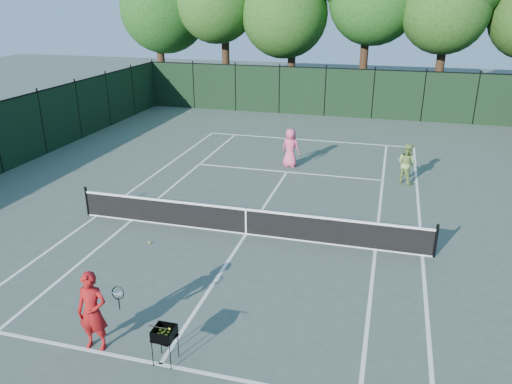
% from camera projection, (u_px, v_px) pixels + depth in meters
% --- Properties ---
extents(ground, '(90.00, 90.00, 0.00)m').
position_uv_depth(ground, '(246.00, 234.00, 16.21)').
color(ground, '#435247').
rests_on(ground, ground).
extents(sideline_doubles_left, '(0.10, 23.77, 0.01)m').
position_uv_depth(sideline_doubles_left, '(97.00, 216.00, 17.56)').
color(sideline_doubles_left, white).
rests_on(sideline_doubles_left, ground).
extents(sideline_doubles_right, '(0.10, 23.77, 0.01)m').
position_uv_depth(sideline_doubles_right, '(422.00, 255.00, 14.86)').
color(sideline_doubles_right, white).
rests_on(sideline_doubles_right, ground).
extents(sideline_singles_left, '(0.10, 23.77, 0.01)m').
position_uv_depth(sideline_singles_left, '(132.00, 220.00, 17.22)').
color(sideline_singles_left, white).
rests_on(sideline_singles_left, ground).
extents(sideline_singles_right, '(0.10, 23.77, 0.01)m').
position_uv_depth(sideline_singles_right, '(375.00, 250.00, 15.20)').
color(sideline_singles_right, white).
rests_on(sideline_singles_right, ground).
extents(baseline_far, '(10.97, 0.10, 0.01)m').
position_uv_depth(baseline_far, '(308.00, 140.00, 26.89)').
color(baseline_far, white).
rests_on(baseline_far, ground).
extents(service_line_near, '(8.23, 0.10, 0.01)m').
position_uv_depth(service_line_near, '(160.00, 364.00, 10.46)').
color(service_line_near, white).
rests_on(service_line_near, ground).
extents(service_line_far, '(8.23, 0.10, 0.01)m').
position_uv_depth(service_line_far, '(287.00, 172.00, 21.96)').
color(service_line_far, white).
rests_on(service_line_far, ground).
extents(center_service_line, '(0.10, 12.80, 0.01)m').
position_uv_depth(center_service_line, '(246.00, 234.00, 16.21)').
color(center_service_line, white).
rests_on(center_service_line, ground).
extents(tennis_net, '(11.69, 0.09, 1.06)m').
position_uv_depth(tennis_net, '(246.00, 221.00, 16.04)').
color(tennis_net, black).
rests_on(tennis_net, ground).
extents(fence_far, '(24.00, 0.05, 3.00)m').
position_uv_depth(fence_far, '(325.00, 92.00, 31.83)').
color(fence_far, black).
rests_on(fence_far, ground).
extents(coach, '(0.93, 0.69, 1.85)m').
position_uv_depth(coach, '(93.00, 311.00, 10.65)').
color(coach, '#A31215').
rests_on(coach, ground).
extents(player_pink, '(0.98, 0.77, 1.76)m').
position_uv_depth(player_pink, '(291.00, 148.00, 22.38)').
color(player_pink, '#EB537D').
rests_on(player_pink, ground).
extents(player_green, '(1.03, 0.99, 1.67)m').
position_uv_depth(player_green, '(406.00, 163.00, 20.41)').
color(player_green, '#84AA55').
rests_on(player_green, ground).
extents(ball_hopper, '(0.50, 0.50, 0.84)m').
position_uv_depth(ball_hopper, '(164.00, 334.00, 10.30)').
color(ball_hopper, black).
rests_on(ball_hopper, ground).
extents(loose_ball_midcourt, '(0.07, 0.07, 0.07)m').
position_uv_depth(loose_ball_midcourt, '(150.00, 243.00, 15.58)').
color(loose_ball_midcourt, '#D4F331').
rests_on(loose_ball_midcourt, ground).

